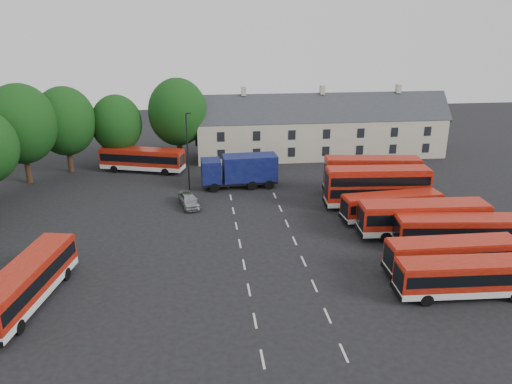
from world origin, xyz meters
The scene contains 16 objects.
ground centered at (0.00, 0.00, 0.00)m, with size 140.00×140.00×0.00m, color black.
lane_markings centered at (2.50, 2.00, 0.01)m, with size 5.15×33.80×0.01m.
treeline centered at (-20.74, 19.36, 6.68)m, with size 29.92×32.59×12.01m.
terrace_houses centered at (14.00, 30.00, 3.86)m, with size 35.70×7.13×10.06m.
bus_row_a centered at (15.53, -8.71, 1.73)m, with size 10.27×2.80×2.88m.
bus_row_b centered at (16.06, -5.45, 1.76)m, with size 10.36×2.50×2.92m.
bus_row_c centered at (18.65, -1.14, 1.78)m, with size 10.70×3.54×2.97m.
bus_row_d centered at (16.84, 1.68, 1.99)m, with size 11.83×3.28×3.31m.
bus_row_e centered at (15.37, 5.55, 1.69)m, with size 10.09×3.14×2.81m.
bus_dd_south centered at (15.09, 9.11, 2.51)m, with size 10.88×3.20×4.40m.
bus_dd_north centered at (15.92, 13.19, 2.47)m, with size 10.79×3.68×4.34m.
bus_west centered at (-15.66, -6.06, 1.85)m, with size 4.52×11.16×3.08m.
bus_north centered at (-10.71, 24.98, 1.84)m, with size 11.07×5.55×3.06m.
box_truck centered at (1.41, 17.37, 2.17)m, with size 8.96×3.23×3.86m.
silver_car centered at (-4.61, 11.77, 0.75)m, with size 1.77×4.40×1.50m, color #9FA2A7.
lamppost centered at (-4.61, 17.19, 4.84)m, with size 0.63×0.39×9.07m.
Camera 1 is at (-3.24, -38.46, 19.51)m, focal length 35.00 mm.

